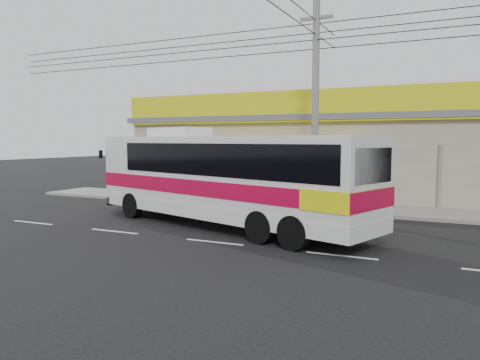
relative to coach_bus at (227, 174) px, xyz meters
The scene contains 8 objects.
ground 2.12m from the coach_bus, 14.66° to the left, with size 120.00×120.00×0.00m, color black.
sidewalk 6.52m from the coach_bus, 83.08° to the left, with size 30.00×3.20×0.15m, color slate.
lane_markings 3.12m from the coach_bus, 71.91° to the right, with size 50.00×0.12×0.01m, color silver, non-canonical shape.
storefront_building 11.76m from the coach_bus, 86.36° to the left, with size 22.60×9.20×5.70m.
coach_bus is the anchor object (origin of this frame).
motorbike_red 6.85m from the coach_bus, 131.33° to the left, with size 0.58×1.65×0.87m, color maroon.
motorbike_dark 11.73m from the coach_bus, 148.71° to the left, with size 0.53×1.88×1.13m, color black.
utility_pole 7.39m from the coach_bus, 65.90° to the left, with size 34.00×14.00×9.18m.
Camera 1 is at (6.95, -15.17, 3.20)m, focal length 35.00 mm.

